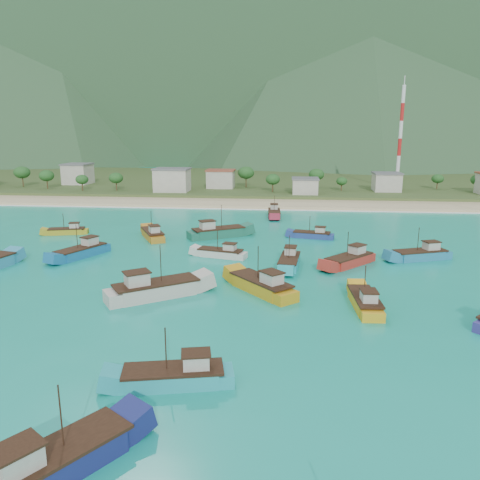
# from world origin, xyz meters

# --- Properties ---
(ground) EXTENTS (600.00, 600.00, 0.00)m
(ground) POSITION_xyz_m (0.00, 0.00, 0.00)
(ground) COLOR #0C8D7D
(ground) RESTS_ON ground
(beach) EXTENTS (400.00, 18.00, 1.20)m
(beach) POSITION_xyz_m (0.00, 79.00, 0.00)
(beach) COLOR beige
(beach) RESTS_ON ground
(land) EXTENTS (400.00, 110.00, 2.40)m
(land) POSITION_xyz_m (0.00, 140.00, 0.00)
(land) COLOR #385123
(land) RESTS_ON ground
(surf_line) EXTENTS (400.00, 2.50, 0.08)m
(surf_line) POSITION_xyz_m (0.00, 69.50, 0.00)
(surf_line) COLOR white
(surf_line) RESTS_ON ground
(mountains) EXTENTS (1520.00, 440.00, 260.00)m
(mountains) POSITION_xyz_m (-18.31, 403.81, 106.83)
(mountains) COLOR slate
(mountains) RESTS_ON ground
(village) EXTENTS (215.18, 29.50, 7.49)m
(village) POSITION_xyz_m (-0.17, 102.43, 4.85)
(village) COLOR beige
(village) RESTS_ON ground
(vegetation) EXTENTS (273.37, 25.79, 9.26)m
(vegetation) POSITION_xyz_m (-2.59, 103.42, 5.19)
(vegetation) COLOR #235623
(vegetation) RESTS_ON ground
(radio_tower) EXTENTS (1.20, 1.20, 35.71)m
(radio_tower) POSITION_xyz_m (53.14, 108.00, 19.46)
(radio_tower) COLOR red
(radio_tower) RESTS_ON ground
(boat_4) EXTENTS (3.50, 10.42, 6.08)m
(boat_4) POSITION_xyz_m (10.95, 58.53, 0.71)
(boat_4) COLOR #A2263B
(boat_4) RESTS_ON ground
(boat_5) EXTENTS (3.95, 10.23, 5.90)m
(boat_5) POSITION_xyz_m (14.86, 12.35, 0.68)
(boat_5) COLOR #1FABBD
(boat_5) RESTS_ON ground
(boat_6) EXTENTS (7.50, 11.22, 6.43)m
(boat_6) POSITION_xyz_m (-22.52, 14.90, 0.78)
(boat_6) COLOR #15659B
(boat_6) RESTS_ON ground
(boat_7) EXTENTS (9.58, 10.00, 6.32)m
(boat_7) POSITION_xyz_m (25.08, 14.11, 0.76)
(boat_7) COLOR #B32D23
(boat_7) RESTS_ON ground
(boat_11) EXTENTS (8.97, 4.23, 5.10)m
(boat_11) POSITION_xyz_m (19.82, 34.07, 0.53)
(boat_11) COLOR navy
(boat_11) RESTS_ON ground
(boat_13) EXTENTS (9.33, 11.27, 6.74)m
(boat_13) POSITION_xyz_m (-0.73, -38.53, 0.83)
(boat_13) COLOR navy
(boat_13) RESTS_ON ground
(boat_14) EXTENTS (3.45, 9.98, 5.81)m
(boat_14) POSITION_xyz_m (24.54, -5.61, 0.66)
(boat_14) COLOR gold
(boat_14) RESTS_ON ground
(boat_17) EXTENTS (12.81, 10.53, 7.65)m
(boat_17) POSITION_xyz_m (-3.50, -4.51, 1.00)
(boat_17) COLOR #B8B2A7
(boat_17) RESTS_ON ground
(boat_19) EXTENTS (12.55, 9.44, 7.33)m
(boat_19) POSITION_xyz_m (-0.38, 32.76, 0.94)
(boat_19) COLOR #1C624C
(boat_19) RESTS_ON ground
(boat_20) EXTENTS (8.88, 4.68, 5.03)m
(boat_20) POSITION_xyz_m (-33.69, 32.53, 0.52)
(boat_20) COLOR #B1961E
(boat_20) RESTS_ON ground
(boat_21) EXTENTS (10.96, 6.56, 6.23)m
(boat_21) POSITION_xyz_m (38.04, 18.94, 0.74)
(boat_21) COLOR teal
(boat_21) RESTS_ON ground
(boat_23) EXTENTS (9.41, 4.83, 5.34)m
(boat_23) POSITION_xyz_m (2.66, 17.06, 0.58)
(boat_23) COLOR beige
(boat_23) RESTS_ON ground
(boat_25) EXTENTS (10.51, 5.03, 5.97)m
(boat_25) POSITION_xyz_m (4.65, -26.47, 0.69)
(boat_25) COLOR teal
(boat_25) RESTS_ON ground
(boat_29) EXTENTS (10.39, 11.11, 6.95)m
(boat_29) POSITION_xyz_m (10.98, -1.07, 0.87)
(boat_29) COLOR #C08A16
(boat_29) RESTS_ON ground
(boat_31) EXTENTS (7.61, 10.66, 6.17)m
(boat_31) POSITION_xyz_m (-13.86, 30.42, 0.73)
(boat_31) COLOR #B4711D
(boat_31) RESTS_ON ground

